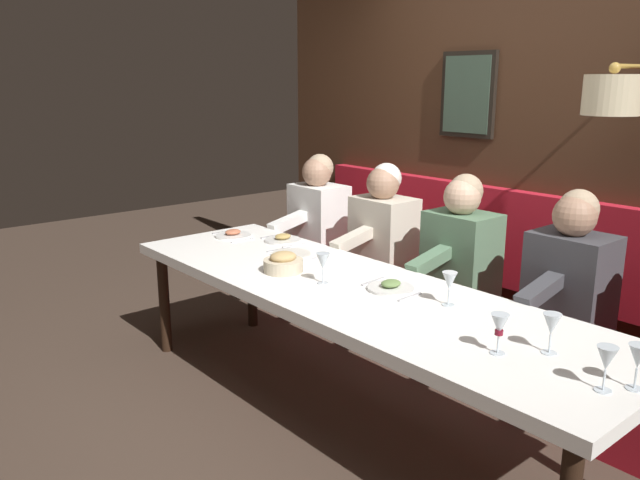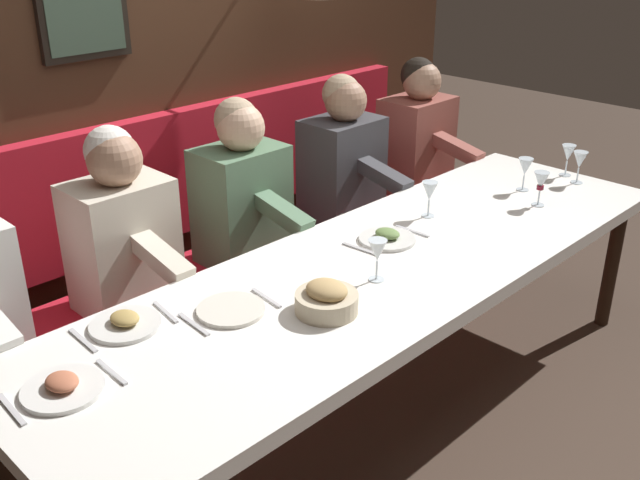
{
  "view_description": "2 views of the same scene",
  "coord_description": "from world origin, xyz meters",
  "px_view_note": "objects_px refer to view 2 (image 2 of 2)",
  "views": [
    {
      "loc": [
        -2.14,
        -2.27,
        1.78
      ],
      "look_at": [
        0.05,
        0.3,
        0.92
      ],
      "focal_mm": 35.65,
      "sensor_mm": 36.0,
      "label": 1
    },
    {
      "loc": [
        -1.63,
        2.0,
        2.02
      ],
      "look_at": [
        0.05,
        0.3,
        0.92
      ],
      "focal_mm": 40.93,
      "sensor_mm": 36.0,
      "label": 2
    }
  ],
  "objects_px": {
    "wine_glass_2": "(525,168)",
    "dining_table": "(382,275)",
    "diner_nearest": "(418,131)",
    "wine_glass_4": "(580,161)",
    "diner_middle": "(242,188)",
    "wine_glass_0": "(568,154)",
    "wine_glass_5": "(377,252)",
    "wine_glass_3": "(541,182)",
    "diner_far": "(121,227)",
    "diner_near": "(343,155)",
    "bread_bowl": "(327,299)",
    "wine_glass_1": "(430,192)"
  },
  "relations": [
    {
      "from": "diner_middle",
      "to": "diner_near",
      "type": "bearing_deg",
      "value": -90.0
    },
    {
      "from": "wine_glass_1",
      "to": "bread_bowl",
      "type": "bearing_deg",
      "value": 105.94
    },
    {
      "from": "diner_middle",
      "to": "wine_glass_1",
      "type": "height_order",
      "value": "diner_middle"
    },
    {
      "from": "wine_glass_0",
      "to": "bread_bowl",
      "type": "xyz_separation_m",
      "value": [
        -0.09,
        1.88,
        -0.07
      ]
    },
    {
      "from": "wine_glass_4",
      "to": "diner_far",
      "type": "bearing_deg",
      "value": 63.68
    },
    {
      "from": "wine_glass_2",
      "to": "dining_table",
      "type": "bearing_deg",
      "value": 91.47
    },
    {
      "from": "wine_glass_3",
      "to": "bread_bowl",
      "type": "relative_size",
      "value": 0.75
    },
    {
      "from": "diner_nearest",
      "to": "wine_glass_2",
      "type": "bearing_deg",
      "value": 163.21
    },
    {
      "from": "wine_glass_0",
      "to": "wine_glass_5",
      "type": "bearing_deg",
      "value": 92.17
    },
    {
      "from": "wine_glass_4",
      "to": "diner_middle",
      "type": "bearing_deg",
      "value": 53.96
    },
    {
      "from": "wine_glass_3",
      "to": "wine_glass_5",
      "type": "height_order",
      "value": "same"
    },
    {
      "from": "diner_near",
      "to": "wine_glass_3",
      "type": "distance_m",
      "value": 1.04
    },
    {
      "from": "wine_glass_0",
      "to": "dining_table",
      "type": "bearing_deg",
      "value": 89.32
    },
    {
      "from": "diner_far",
      "to": "wine_glass_3",
      "type": "distance_m",
      "value": 1.89
    },
    {
      "from": "bread_bowl",
      "to": "wine_glass_0",
      "type": "bearing_deg",
      "value": -87.23
    },
    {
      "from": "wine_glass_0",
      "to": "wine_glass_5",
      "type": "xyz_separation_m",
      "value": [
        -0.06,
        1.58,
        0.0
      ]
    },
    {
      "from": "wine_glass_1",
      "to": "wine_glass_2",
      "type": "height_order",
      "value": "same"
    },
    {
      "from": "dining_table",
      "to": "wine_glass_5",
      "type": "xyz_separation_m",
      "value": [
        -0.08,
        0.13,
        0.17
      ]
    },
    {
      "from": "wine_glass_2",
      "to": "bread_bowl",
      "type": "bearing_deg",
      "value": 95.08
    },
    {
      "from": "wine_glass_2",
      "to": "wine_glass_4",
      "type": "relative_size",
      "value": 1.0
    },
    {
      "from": "diner_nearest",
      "to": "wine_glass_2",
      "type": "relative_size",
      "value": 4.82
    },
    {
      "from": "diner_nearest",
      "to": "wine_glass_4",
      "type": "xyz_separation_m",
      "value": [
        -0.99,
        -0.03,
        0.04
      ]
    },
    {
      "from": "diner_near",
      "to": "wine_glass_4",
      "type": "relative_size",
      "value": 4.82
    },
    {
      "from": "diner_nearest",
      "to": "diner_middle",
      "type": "bearing_deg",
      "value": 90.0
    },
    {
      "from": "diner_near",
      "to": "wine_glass_2",
      "type": "height_order",
      "value": "diner_near"
    },
    {
      "from": "wine_glass_0",
      "to": "bread_bowl",
      "type": "bearing_deg",
      "value": 92.77
    },
    {
      "from": "wine_glass_0",
      "to": "bread_bowl",
      "type": "relative_size",
      "value": 0.75
    },
    {
      "from": "diner_near",
      "to": "bread_bowl",
      "type": "distance_m",
      "value": 1.52
    },
    {
      "from": "diner_nearest",
      "to": "wine_glass_4",
      "type": "bearing_deg",
      "value": -178.43
    },
    {
      "from": "wine_glass_3",
      "to": "wine_glass_4",
      "type": "xyz_separation_m",
      "value": [
        0.02,
        -0.41,
        0.0
      ]
    },
    {
      "from": "diner_nearest",
      "to": "wine_glass_2",
      "type": "height_order",
      "value": "diner_nearest"
    },
    {
      "from": "dining_table",
      "to": "wine_glass_3",
      "type": "bearing_deg",
      "value": -97.5
    },
    {
      "from": "dining_table",
      "to": "wine_glass_4",
      "type": "relative_size",
      "value": 18.59
    },
    {
      "from": "diner_middle",
      "to": "wine_glass_2",
      "type": "distance_m",
      "value": 1.38
    },
    {
      "from": "bread_bowl",
      "to": "diner_far",
      "type": "bearing_deg",
      "value": 11.06
    },
    {
      "from": "diner_far",
      "to": "diner_middle",
      "type": "bearing_deg",
      "value": -90.0
    },
    {
      "from": "wine_glass_2",
      "to": "wine_glass_3",
      "type": "distance_m",
      "value": 0.2
    },
    {
      "from": "dining_table",
      "to": "diner_nearest",
      "type": "height_order",
      "value": "diner_nearest"
    },
    {
      "from": "diner_near",
      "to": "wine_glass_5",
      "type": "bearing_deg",
      "value": 138.54
    },
    {
      "from": "dining_table",
      "to": "wine_glass_0",
      "type": "height_order",
      "value": "wine_glass_0"
    },
    {
      "from": "dining_table",
      "to": "wine_glass_1",
      "type": "xyz_separation_m",
      "value": [
        0.16,
        -0.51,
        0.17
      ]
    },
    {
      "from": "diner_nearest",
      "to": "diner_middle",
      "type": "relative_size",
      "value": 1.0
    },
    {
      "from": "wine_glass_4",
      "to": "wine_glass_3",
      "type": "bearing_deg",
      "value": 92.13
    },
    {
      "from": "dining_table",
      "to": "wine_glass_5",
      "type": "height_order",
      "value": "wine_glass_5"
    },
    {
      "from": "diner_near",
      "to": "diner_far",
      "type": "xyz_separation_m",
      "value": [
        0.0,
        1.34,
        0.0
      ]
    },
    {
      "from": "diner_near",
      "to": "wine_glass_3",
      "type": "height_order",
      "value": "diner_near"
    },
    {
      "from": "diner_middle",
      "to": "wine_glass_5",
      "type": "relative_size",
      "value": 4.82
    },
    {
      "from": "wine_glass_4",
      "to": "bread_bowl",
      "type": "relative_size",
      "value": 0.75
    },
    {
      "from": "diner_far",
      "to": "wine_glass_5",
      "type": "bearing_deg",
      "value": -152.74
    },
    {
      "from": "wine_glass_3",
      "to": "wine_glass_1",
      "type": "bearing_deg",
      "value": 58.48
    }
  ]
}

